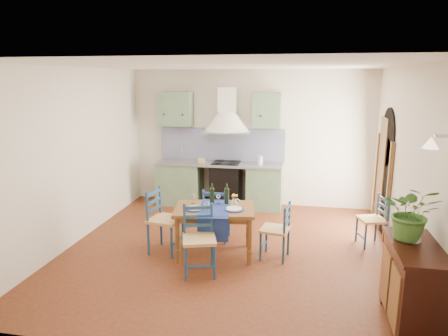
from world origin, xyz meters
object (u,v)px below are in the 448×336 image
(dining_table, at_px, (215,213))
(potted_plant, at_px, (412,213))
(chair_near, at_px, (199,239))
(sideboard, at_px, (413,283))

(dining_table, distance_m, potted_plant, 2.75)
(dining_table, bearing_deg, chair_near, -98.41)
(sideboard, distance_m, potted_plant, 0.75)
(sideboard, bearing_deg, potted_plant, 103.30)
(dining_table, distance_m, chair_near, 0.63)
(dining_table, distance_m, sideboard, 2.80)
(dining_table, xyz_separation_m, potted_plant, (2.40, -1.22, 0.58))
(chair_near, relative_size, potted_plant, 1.55)
(chair_near, distance_m, sideboard, 2.64)
(chair_near, bearing_deg, sideboard, -17.07)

